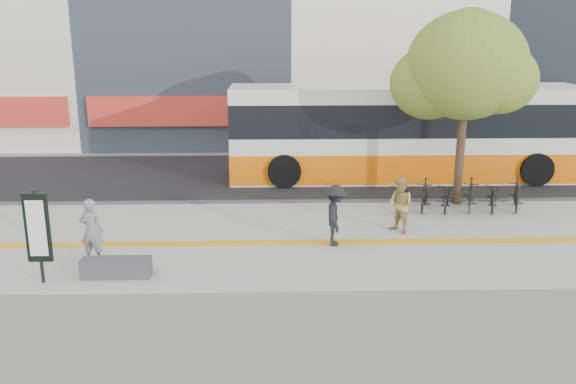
{
  "coord_description": "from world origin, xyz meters",
  "views": [
    {
      "loc": [
        1.04,
        -14.47,
        5.67
      ],
      "look_at": [
        1.51,
        2.0,
        1.24
      ],
      "focal_mm": 37.69,
      "sensor_mm": 36.0,
      "label": 1
    }
  ],
  "objects_px": {
    "bench": "(116,268)",
    "signboard": "(37,229)",
    "seated_woman": "(92,231)",
    "street_tree": "(465,68)",
    "pedestrian_tan": "(400,206)",
    "pedestrian_dark": "(336,215)",
    "bus": "(404,135)"
  },
  "relations": [
    {
      "from": "signboard",
      "to": "pedestrian_dark",
      "type": "height_order",
      "value": "signboard"
    },
    {
      "from": "signboard",
      "to": "seated_woman",
      "type": "relative_size",
      "value": 1.35
    },
    {
      "from": "signboard",
      "to": "seated_woman",
      "type": "xyz_separation_m",
      "value": [
        0.8,
        1.27,
        -0.47
      ]
    },
    {
      "from": "street_tree",
      "to": "bench",
      "type": "bearing_deg",
      "value": -148.38
    },
    {
      "from": "seated_woman",
      "to": "pedestrian_dark",
      "type": "relative_size",
      "value": 0.99
    },
    {
      "from": "seated_woman",
      "to": "bench",
      "type": "bearing_deg",
      "value": 137.49
    },
    {
      "from": "pedestrian_tan",
      "to": "signboard",
      "type": "bearing_deg",
      "value": -104.58
    },
    {
      "from": "bench",
      "to": "seated_woman",
      "type": "xyz_separation_m",
      "value": [
        -0.8,
        0.97,
        0.59
      ]
    },
    {
      "from": "seated_woman",
      "to": "pedestrian_tan",
      "type": "distance_m",
      "value": 8.33
    },
    {
      "from": "bench",
      "to": "seated_woman",
      "type": "relative_size",
      "value": 0.98
    },
    {
      "from": "bus",
      "to": "pedestrian_dark",
      "type": "height_order",
      "value": "bus"
    },
    {
      "from": "bench",
      "to": "signboard",
      "type": "relative_size",
      "value": 0.73
    },
    {
      "from": "signboard",
      "to": "bus",
      "type": "relative_size",
      "value": 0.16
    },
    {
      "from": "seated_woman",
      "to": "pedestrian_dark",
      "type": "distance_m",
      "value": 6.23
    },
    {
      "from": "street_tree",
      "to": "pedestrian_dark",
      "type": "relative_size",
      "value": 3.83
    },
    {
      "from": "street_tree",
      "to": "pedestrian_tan",
      "type": "relative_size",
      "value": 3.96
    },
    {
      "from": "seated_woman",
      "to": "pedestrian_dark",
      "type": "height_order",
      "value": "pedestrian_dark"
    },
    {
      "from": "bus",
      "to": "seated_woman",
      "type": "height_order",
      "value": "bus"
    },
    {
      "from": "bus",
      "to": "pedestrian_tan",
      "type": "relative_size",
      "value": 8.41
    },
    {
      "from": "pedestrian_tan",
      "to": "pedestrian_dark",
      "type": "relative_size",
      "value": 0.97
    },
    {
      "from": "seated_woman",
      "to": "pedestrian_tan",
      "type": "relative_size",
      "value": 1.03
    },
    {
      "from": "signboard",
      "to": "street_tree",
      "type": "relative_size",
      "value": 0.35
    },
    {
      "from": "signboard",
      "to": "street_tree",
      "type": "height_order",
      "value": "street_tree"
    },
    {
      "from": "bench",
      "to": "street_tree",
      "type": "distance_m",
      "value": 12.23
    },
    {
      "from": "street_tree",
      "to": "bus",
      "type": "xyz_separation_m",
      "value": [
        -0.99,
        3.68,
        -2.78
      ]
    },
    {
      "from": "bench",
      "to": "seated_woman",
      "type": "height_order",
      "value": "seated_woman"
    },
    {
      "from": "bench",
      "to": "pedestrian_tan",
      "type": "height_order",
      "value": "pedestrian_tan"
    },
    {
      "from": "pedestrian_tan",
      "to": "pedestrian_dark",
      "type": "bearing_deg",
      "value": -98.64
    },
    {
      "from": "pedestrian_dark",
      "to": "bench",
      "type": "bearing_deg",
      "value": 115.55
    },
    {
      "from": "bus",
      "to": "seated_woman",
      "type": "relative_size",
      "value": 8.2
    },
    {
      "from": "street_tree",
      "to": "pedestrian_tan",
      "type": "xyz_separation_m",
      "value": [
        -2.5,
        -3.03,
        -3.64
      ]
    },
    {
      "from": "signboard",
      "to": "seated_woman",
      "type": "height_order",
      "value": "signboard"
    }
  ]
}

